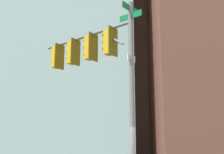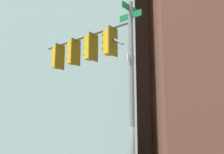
% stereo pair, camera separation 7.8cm
% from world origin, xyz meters
% --- Properties ---
extents(signal_pole_assembly, '(3.55, 4.08, 7.16)m').
position_xyz_m(signal_pole_assembly, '(-1.27, -1.84, 5.32)').
color(signal_pole_assembly, slate).
rests_on(signal_pole_assembly, ground_plane).
extents(building_brick_nearside, '(23.09, 17.73, 38.72)m').
position_xyz_m(building_brick_nearside, '(-39.00, 14.94, 19.36)').
color(building_brick_nearside, brown).
rests_on(building_brick_nearside, ground_plane).
extents(building_brick_midblock, '(17.20, 18.70, 33.98)m').
position_xyz_m(building_brick_midblock, '(-48.44, 5.92, 16.99)').
color(building_brick_midblock, '#4C3328').
rests_on(building_brick_midblock, ground_plane).
extents(building_brick_farside, '(17.89, 18.70, 49.63)m').
position_xyz_m(building_brick_farside, '(-64.14, -12.56, 24.82)').
color(building_brick_farside, brown).
rests_on(building_brick_farside, ground_plane).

